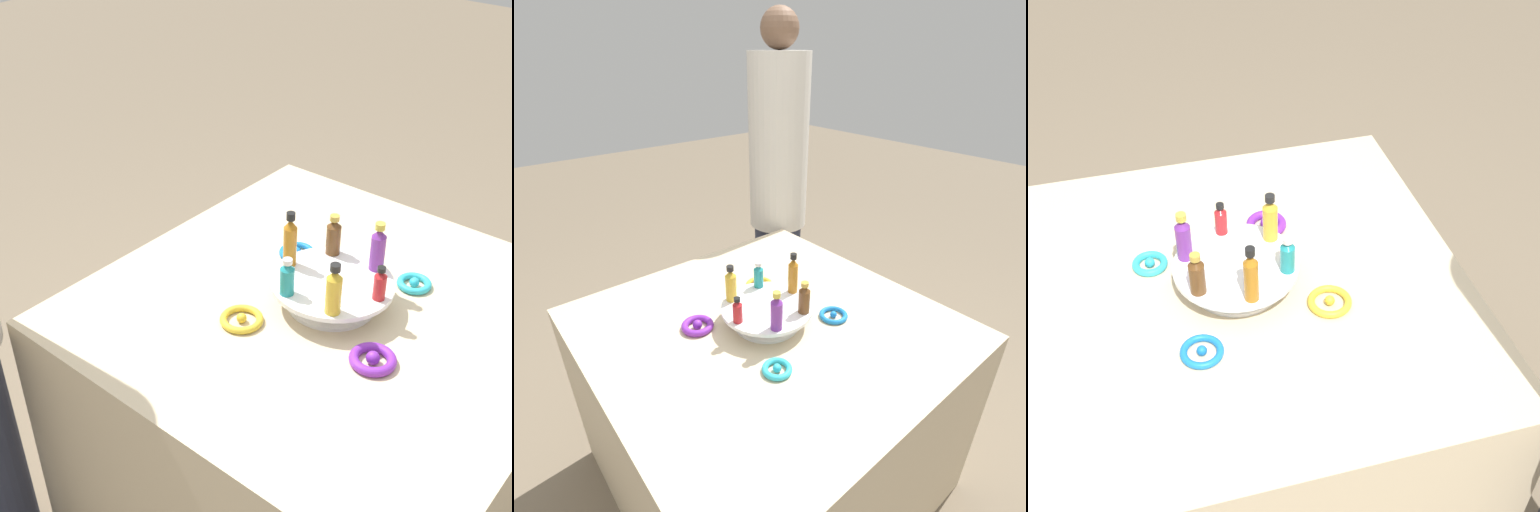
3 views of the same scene
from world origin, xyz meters
The scene contains 13 objects.
ground_plane centered at (0.00, 0.00, 0.00)m, with size 12.00×12.00×0.00m, color #756651.
party_table centered at (0.00, 0.00, 0.38)m, with size 1.09×1.09×0.76m.
display_stand centered at (0.00, 0.00, 0.80)m, with size 0.30×0.30×0.07m.
bottle_gold centered at (0.07, -0.10, 0.89)m, with size 0.04×0.04×0.13m.
bottle_red centered at (0.12, 0.01, 0.87)m, with size 0.03×0.03×0.09m.
bottle_purple centered at (0.05, 0.11, 0.89)m, with size 0.04×0.04×0.13m.
bottle_brown centered at (-0.07, 0.10, 0.88)m, with size 0.04×0.04×0.11m.
bottle_amber centered at (-0.12, -0.01, 0.89)m, with size 0.03×0.03×0.15m.
bottle_teal centered at (-0.05, -0.11, 0.87)m, with size 0.03×0.03×0.09m.
ribbon_bow_purple centered at (0.19, -0.12, 0.77)m, with size 0.11×0.11×0.03m.
ribbon_bow_teal centered at (0.12, 0.19, 0.77)m, with size 0.09×0.09×0.03m.
ribbon_bow_blue centered at (-0.19, 0.12, 0.77)m, with size 0.10×0.10×0.02m.
ribbon_bow_gold centered at (-0.12, -0.19, 0.77)m, with size 0.10×0.10×0.02m.
Camera 1 is at (0.74, -1.18, 1.81)m, focal length 50.00 mm.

